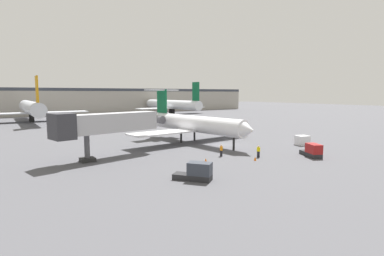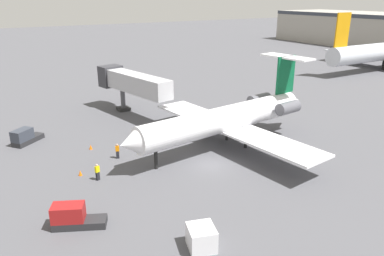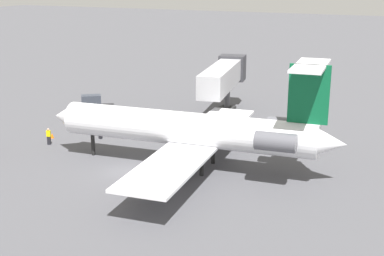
% 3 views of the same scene
% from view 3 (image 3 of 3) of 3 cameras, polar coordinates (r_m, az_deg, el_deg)
% --- Properties ---
extents(ground_plane, '(400.00, 400.00, 0.10)m').
position_cam_3_polar(ground_plane, '(46.16, -6.67, -4.67)').
color(ground_plane, '#4C4C51').
extents(regional_jet, '(24.84, 26.83, 9.68)m').
position_cam_3_polar(regional_jet, '(45.48, 0.21, -0.12)').
color(regional_jet, white).
rests_on(regional_jet, ground_plane).
extents(jet_bridge, '(15.24, 5.81, 6.50)m').
position_cam_3_polar(jet_bridge, '(63.15, 3.49, 5.64)').
color(jet_bridge, '#ADADB2').
rests_on(jet_bridge, ground_plane).
extents(ground_crew_marshaller, '(0.35, 0.45, 1.69)m').
position_cam_3_polar(ground_crew_marshaller, '(55.24, -9.89, -0.30)').
color(ground_crew_marshaller, black).
rests_on(ground_crew_marshaller, ground_plane).
extents(ground_crew_loader, '(0.39, 0.47, 1.69)m').
position_cam_3_polar(ground_crew_loader, '(54.47, -15.22, -0.87)').
color(ground_crew_loader, black).
rests_on(ground_crew_loader, ground_plane).
extents(baggage_tug_trailing, '(3.57, 4.01, 1.90)m').
position_cam_3_polar(baggage_tug_trailing, '(67.43, -10.52, 2.64)').
color(baggage_tug_trailing, '#262628').
rests_on(baggage_tug_trailing, ground_plane).
extents(traffic_cone_near, '(0.36, 0.36, 0.55)m').
position_cam_3_polar(traffic_cone_near, '(59.55, -8.98, 0.37)').
color(traffic_cone_near, orange).
rests_on(traffic_cone_near, ground_plane).
extents(traffic_cone_mid, '(0.36, 0.36, 0.55)m').
position_cam_3_polar(traffic_cone_mid, '(56.72, -14.88, -0.79)').
color(traffic_cone_mid, orange).
rests_on(traffic_cone_mid, ground_plane).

